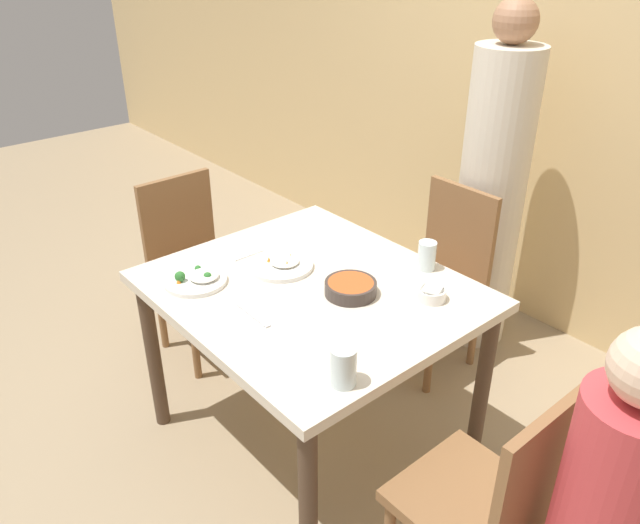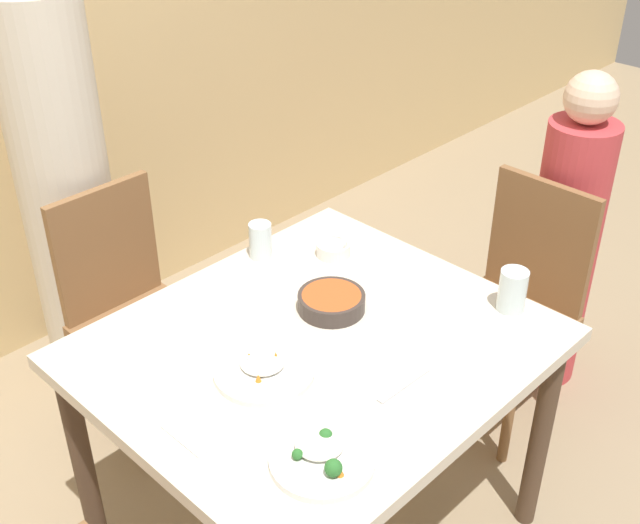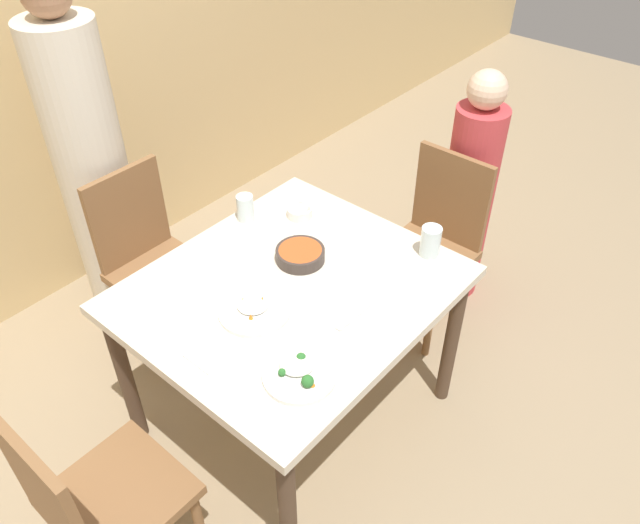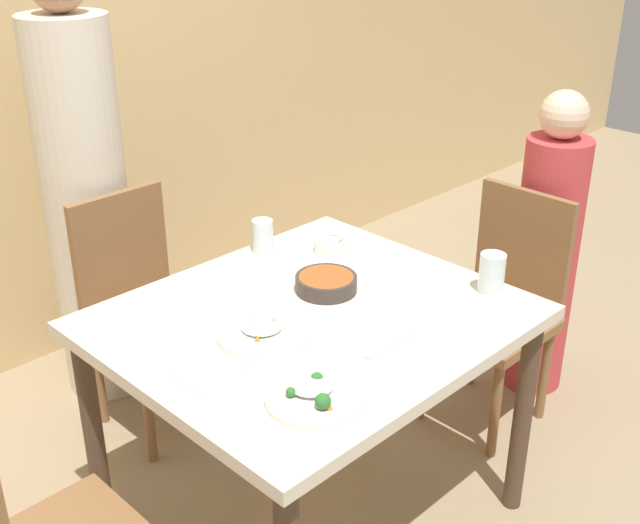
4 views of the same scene
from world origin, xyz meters
name	(u,v)px [view 4 (image 4 of 4)]	position (x,y,z in m)	size (l,w,h in m)	color
ground_plane	(312,514)	(0.00, 0.00, 0.00)	(10.00, 10.00, 0.00)	#998466
wall_back	(26,38)	(0.00, 1.56, 1.35)	(10.00, 0.06, 2.70)	tan
dining_table	(311,341)	(0.00, 0.00, 0.67)	(1.13, 0.99, 0.76)	beige
chair_adult_spot	(143,307)	(-0.05, 0.84, 0.48)	(0.40, 0.40, 0.89)	brown
chair_child_spot	(501,303)	(0.91, -0.08, 0.48)	(0.40, 0.40, 0.89)	brown
person_adult	(87,206)	(-0.05, 1.17, 0.78)	(0.32, 0.32, 1.68)	beige
person_child	(545,256)	(1.20, -0.08, 0.57)	(0.25, 0.25, 1.22)	#C63D42
bowl_curry	(326,283)	(0.14, 0.07, 0.78)	(0.19, 0.19, 0.05)	#3D332D
plate_rice_adult	(262,333)	(-0.18, 0.00, 0.77)	(0.26, 0.26, 0.05)	white
plate_rice_child	(313,395)	(-0.30, -0.31, 0.77)	(0.24, 0.24, 0.06)	white
bowl_rice_small	(329,245)	(0.35, 0.27, 0.78)	(0.10, 0.10, 0.04)	white
glass_water_tall	(263,236)	(0.19, 0.43, 0.81)	(0.07, 0.07, 0.12)	silver
glass_water_short	(492,273)	(0.49, -0.28, 0.82)	(0.08, 0.08, 0.12)	silver
napkin_folded	(206,374)	(-0.41, -0.04, 0.76)	(0.14, 0.14, 0.01)	white
fork_steel	(390,346)	(0.03, -0.28, 0.76)	(0.18, 0.02, 0.01)	silver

